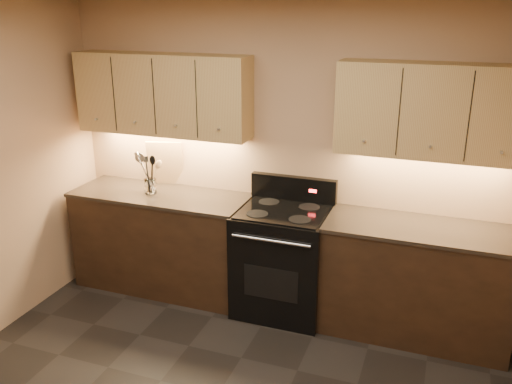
% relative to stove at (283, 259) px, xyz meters
% --- Properties ---
extents(wall_back, '(4.00, 0.04, 2.60)m').
position_rel_stove_xyz_m(wall_back, '(-0.08, 0.32, 0.82)').
color(wall_back, tan).
rests_on(wall_back, ground).
extents(counter_left, '(1.62, 0.62, 0.93)m').
position_rel_stove_xyz_m(counter_left, '(-1.18, 0.02, -0.01)').
color(counter_left, black).
rests_on(counter_left, ground).
extents(counter_right, '(1.46, 0.62, 0.93)m').
position_rel_stove_xyz_m(counter_right, '(1.10, 0.02, -0.01)').
color(counter_right, black).
rests_on(counter_right, ground).
extents(stove, '(0.76, 0.68, 1.14)m').
position_rel_stove_xyz_m(stove, '(0.00, 0.00, 0.00)').
color(stove, black).
rests_on(stove, ground).
extents(upper_cab_left, '(1.60, 0.30, 0.70)m').
position_rel_stove_xyz_m(upper_cab_left, '(-1.18, 0.17, 1.32)').
color(upper_cab_left, tan).
rests_on(upper_cab_left, wall_back).
extents(upper_cab_right, '(1.44, 0.30, 0.70)m').
position_rel_stove_xyz_m(upper_cab_right, '(1.10, 0.17, 1.32)').
color(upper_cab_right, tan).
rests_on(upper_cab_right, wall_back).
extents(outlet_plate, '(0.08, 0.01, 0.12)m').
position_rel_stove_xyz_m(outlet_plate, '(-1.38, 0.31, 0.64)').
color(outlet_plate, '#B2B5BA').
rests_on(outlet_plate, wall_back).
extents(utensil_crock, '(0.14, 0.14, 0.13)m').
position_rel_stove_xyz_m(utensil_crock, '(-1.26, 0.00, 0.51)').
color(utensil_crock, white).
rests_on(utensil_crock, counter_left).
extents(cutting_board, '(0.35, 0.18, 0.42)m').
position_rel_stove_xyz_m(cutting_board, '(-1.25, 0.27, 0.66)').
color(cutting_board, tan).
rests_on(cutting_board, counter_left).
extents(wooden_spoon, '(0.15, 0.16, 0.30)m').
position_rel_stove_xyz_m(wooden_spoon, '(-1.29, -0.01, 0.61)').
color(wooden_spoon, tan).
rests_on(wooden_spoon, utensil_crock).
extents(black_spoon, '(0.12, 0.10, 0.35)m').
position_rel_stove_xyz_m(black_spoon, '(-1.27, 0.03, 0.64)').
color(black_spoon, black).
rests_on(black_spoon, utensil_crock).
extents(black_turner, '(0.17, 0.18, 0.35)m').
position_rel_stove_xyz_m(black_turner, '(-1.25, -0.03, 0.64)').
color(black_turner, black).
rests_on(black_turner, utensil_crock).
extents(steel_spatula, '(0.25, 0.11, 0.40)m').
position_rel_stove_xyz_m(steel_spatula, '(-1.23, 0.02, 0.67)').
color(steel_spatula, silver).
rests_on(steel_spatula, utensil_crock).
extents(steel_skimmer, '(0.22, 0.11, 0.36)m').
position_rel_stove_xyz_m(steel_skimmer, '(-1.24, 0.00, 0.64)').
color(steel_skimmer, silver).
rests_on(steel_skimmer, utensil_crock).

